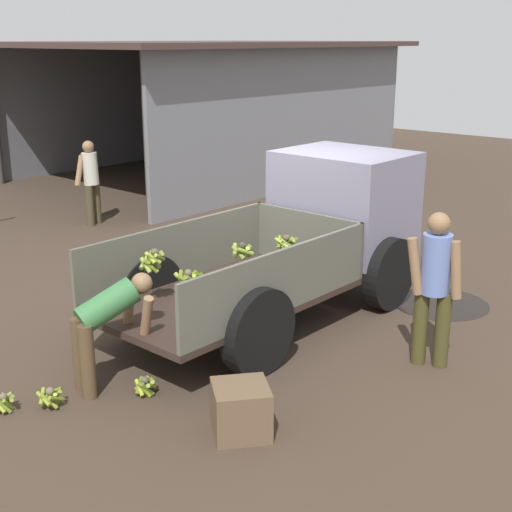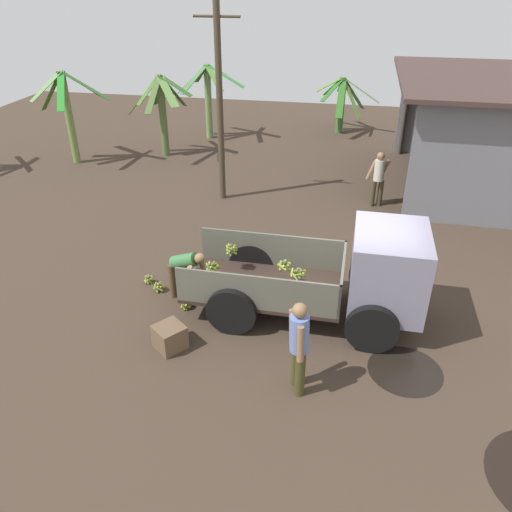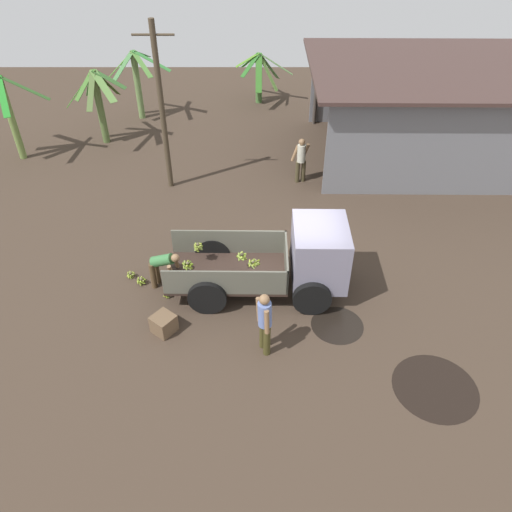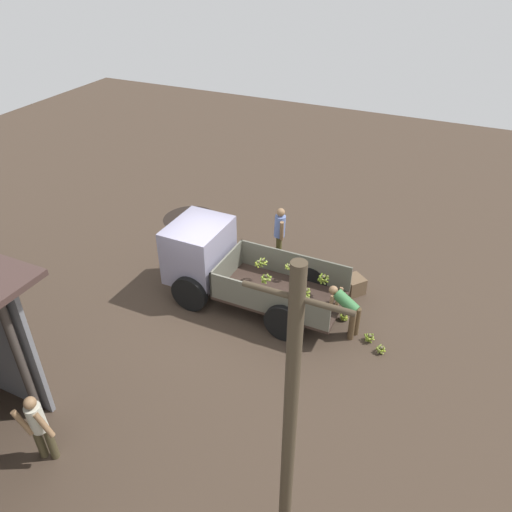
# 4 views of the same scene
# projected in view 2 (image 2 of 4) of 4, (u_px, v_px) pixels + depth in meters

# --- Properties ---
(ground) EXTENTS (36.00, 36.00, 0.00)m
(ground) POSITION_uv_depth(u_px,v_px,m) (346.00, 303.00, 10.51)
(ground) COLOR #3E3025
(mud_patch_1) EXTENTS (1.30, 1.30, 0.01)m
(mud_patch_1) POSITION_uv_depth(u_px,v_px,m) (405.00, 371.00, 8.74)
(mud_patch_1) COLOR black
(mud_patch_1) RESTS_ON ground
(cargo_truck) EXTENTS (4.63, 2.06, 1.99)m
(cargo_truck) POSITION_uv_depth(u_px,v_px,m) (356.00, 274.00, 9.54)
(cargo_truck) COLOR #34261F
(cargo_truck) RESTS_ON ground
(utility_pole) EXTENTS (1.26, 0.18, 5.51)m
(utility_pole) POSITION_uv_depth(u_px,v_px,m) (220.00, 104.00, 13.95)
(utility_pole) COLOR #443828
(utility_pole) RESTS_ON ground
(banana_palm_1) EXTENTS (2.81, 2.22, 2.91)m
(banana_palm_1) POSITION_uv_depth(u_px,v_px,m) (208.00, 99.00, 20.01)
(banana_palm_1) COLOR #6C8B4C
(banana_palm_1) RESTS_ON ground
(banana_palm_2) EXTENTS (2.45, 2.89, 2.91)m
(banana_palm_2) POSITION_uv_depth(u_px,v_px,m) (162.00, 111.00, 18.06)
(banana_palm_2) COLOR #536835
(banana_palm_2) RESTS_ON ground
(banana_palm_3) EXTENTS (2.56, 2.60, 3.17)m
(banana_palm_3) POSITION_uv_depth(u_px,v_px,m) (68.00, 114.00, 17.30)
(banana_palm_3) COLOR olive
(banana_palm_3) RESTS_ON ground
(banana_palm_5) EXTENTS (2.63, 2.73, 2.28)m
(banana_palm_5) POSITION_uv_depth(u_px,v_px,m) (341.00, 103.00, 20.89)
(banana_palm_5) COLOR #426B33
(banana_palm_5) RESTS_ON ground
(person_foreground_visitor) EXTENTS (0.43, 0.60, 1.74)m
(person_foreground_visitor) POSITION_uv_depth(u_px,v_px,m) (299.00, 344.00, 7.89)
(person_foreground_visitor) COLOR #403B1B
(person_foreground_visitor) RESTS_ON ground
(person_worker_loading) EXTENTS (0.87, 0.71, 1.17)m
(person_worker_loading) POSITION_uv_depth(u_px,v_px,m) (184.00, 268.00, 10.35)
(person_worker_loading) COLOR brown
(person_worker_loading) RESTS_ON ground
(person_bystander_near_shed) EXTENTS (0.69, 0.45, 1.62)m
(person_bystander_near_shed) POSITION_uv_depth(u_px,v_px,m) (378.00, 177.00, 14.43)
(person_bystander_near_shed) COLOR #443C26
(person_bystander_near_shed) RESTS_ON ground
(banana_bunch_on_ground_0) EXTENTS (0.24, 0.25, 0.20)m
(banana_bunch_on_ground_0) POSITION_uv_depth(u_px,v_px,m) (149.00, 279.00, 11.14)
(banana_bunch_on_ground_0) COLOR brown
(banana_bunch_on_ground_0) RESTS_ON ground
(banana_bunch_on_ground_1) EXTENTS (0.28, 0.26, 0.22)m
(banana_bunch_on_ground_1) POSITION_uv_depth(u_px,v_px,m) (159.00, 286.00, 10.84)
(banana_bunch_on_ground_1) COLOR brown
(banana_bunch_on_ground_1) RESTS_ON ground
(banana_bunch_on_ground_2) EXTENTS (0.24, 0.25, 0.21)m
(banana_bunch_on_ground_2) POSITION_uv_depth(u_px,v_px,m) (186.00, 304.00, 10.29)
(banana_bunch_on_ground_2) COLOR brown
(banana_bunch_on_ground_2) RESTS_ON ground
(wooden_crate_0) EXTENTS (0.71, 0.71, 0.47)m
(wooden_crate_0) POSITION_uv_depth(u_px,v_px,m) (170.00, 337.00, 9.17)
(wooden_crate_0) COLOR brown
(wooden_crate_0) RESTS_ON ground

